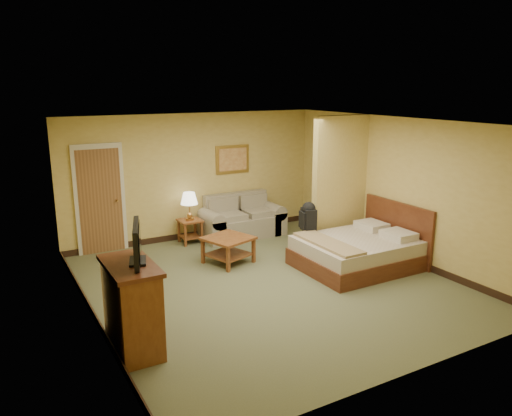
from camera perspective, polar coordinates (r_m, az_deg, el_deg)
floor at (r=8.22m, az=1.39°, el=-8.68°), size 6.00×6.00×0.00m
ceiling at (r=7.60m, az=1.50°, el=9.72°), size 6.00×6.00×0.00m
back_wall at (r=10.44m, az=-7.04°, el=3.59°), size 5.50×0.02×2.60m
left_wall at (r=6.86m, az=-18.71°, el=-2.54°), size 0.02×6.00×2.60m
right_wall at (r=9.48m, az=15.87°, el=2.11°), size 0.02×6.00×2.60m
partition at (r=9.76m, az=9.54°, el=2.77°), size 1.20×0.15×2.60m
door at (r=9.90m, az=-17.39°, el=0.90°), size 0.94×0.16×2.10m
baseboard at (r=10.72m, az=-6.82°, el=-2.95°), size 5.50×0.02×0.12m
loveseat at (r=10.65m, az=-1.64°, el=-1.68°), size 1.77×0.82×0.89m
side_table at (r=10.25m, az=-7.54°, el=-2.24°), size 0.45×0.45×0.49m
table_lamp at (r=10.10m, az=-7.65°, el=1.01°), size 0.34×0.34×0.57m
coffee_table at (r=9.04m, az=-3.19°, el=-4.18°), size 0.96×0.96×0.49m
wall_picture at (r=10.73m, az=-2.69°, el=5.58°), size 0.78×0.04×0.61m
dresser at (r=6.29m, az=-13.96°, el=-10.89°), size 0.55×1.04×1.11m
tv at (r=6.04m, az=-13.47°, el=-4.07°), size 0.28×0.75×0.47m
bed at (r=9.05m, az=11.72°, el=-4.81°), size 1.97×1.66×1.08m
backpack at (r=9.21m, az=6.03°, el=-0.87°), size 0.27×0.35×0.54m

